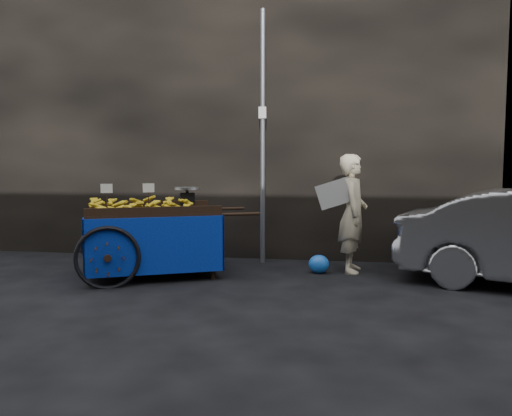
# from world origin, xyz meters

# --- Properties ---
(ground) EXTENTS (80.00, 80.00, 0.00)m
(ground) POSITION_xyz_m (0.00, 0.00, 0.00)
(ground) COLOR black
(ground) RESTS_ON ground
(building_wall) EXTENTS (13.50, 2.00, 5.00)m
(building_wall) POSITION_xyz_m (0.39, 2.60, 2.50)
(building_wall) COLOR black
(building_wall) RESTS_ON ground
(street_pole) EXTENTS (0.12, 0.10, 4.00)m
(street_pole) POSITION_xyz_m (0.30, 1.30, 2.01)
(street_pole) COLOR slate
(street_pole) RESTS_ON ground
(banana_cart) EXTENTS (2.72, 2.04, 1.35)m
(banana_cart) POSITION_xyz_m (-1.16, 0.08, 0.83)
(banana_cart) COLOR black
(banana_cart) RESTS_ON ground
(vendor) EXTENTS (0.79, 0.66, 1.74)m
(vendor) POSITION_xyz_m (1.71, 0.81, 0.87)
(vendor) COLOR #C4B491
(vendor) RESTS_ON ground
(plastic_bag) EXTENTS (0.30, 0.24, 0.27)m
(plastic_bag) POSITION_xyz_m (1.23, 0.62, 0.14)
(plastic_bag) COLOR blue
(plastic_bag) RESTS_ON ground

